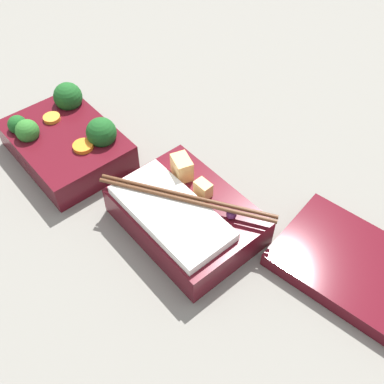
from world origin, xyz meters
TOP-DOWN VIEW (x-y plane):
  - ground_plane at (0.00, 0.00)m, footprint 3.00×3.00m
  - bento_tray_vegetable at (-0.11, -0.02)m, footprint 0.18×0.13m
  - bento_tray_rice at (0.11, 0.02)m, footprint 0.20×0.13m
  - bento_lid at (0.29, 0.13)m, footprint 0.19×0.15m

SIDE VIEW (x-z plane):
  - ground_plane at x=0.00m, z-range 0.00..0.00m
  - bento_lid at x=0.29m, z-range 0.00..0.02m
  - bento_tray_rice at x=0.11m, z-range -0.01..0.06m
  - bento_tray_vegetable at x=-0.11m, z-range -0.01..0.06m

